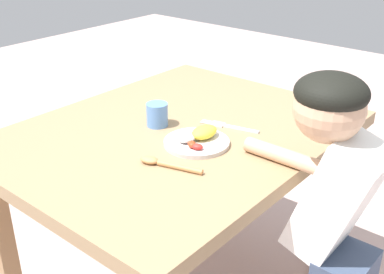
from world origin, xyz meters
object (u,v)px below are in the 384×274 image
at_px(fork, 229,126).
at_px(spoon, 163,163).
at_px(plate, 198,140).
at_px(drinking_cup, 157,115).
at_px(person, 334,226).

bearing_deg(fork, spoon, 79.45).
distance_m(plate, drinking_cup, 0.19).
relative_size(plate, fork, 0.98).
bearing_deg(person, spoon, 118.81).
height_order(fork, person, person).
height_order(drinking_cup, person, person).
bearing_deg(spoon, fork, -103.06).
height_order(spoon, person, person).
bearing_deg(drinking_cup, spoon, -132.96).
height_order(plate, drinking_cup, drinking_cup).
distance_m(plate, person, 0.47).
distance_m(drinking_cup, person, 0.65).
height_order(plate, fork, plate).
bearing_deg(person, plate, 97.97).
relative_size(fork, spoon, 1.07).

